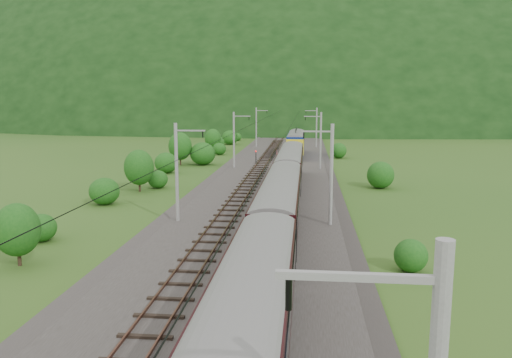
# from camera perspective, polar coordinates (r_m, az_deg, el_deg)

# --- Properties ---
(ground) EXTENTS (600.00, 600.00, 0.00)m
(ground) POSITION_cam_1_polar(r_m,az_deg,el_deg) (40.58, -0.37, -5.41)
(ground) COLOR #2F591B
(ground) RESTS_ON ground
(railbed) EXTENTS (14.00, 220.00, 0.30)m
(railbed) POSITION_cam_1_polar(r_m,az_deg,el_deg) (50.24, 0.86, -2.37)
(railbed) COLOR #38332D
(railbed) RESTS_ON ground
(track_left) EXTENTS (2.40, 220.00, 0.27)m
(track_left) POSITION_cam_1_polar(r_m,az_deg,el_deg) (50.45, -1.86, -2.06)
(track_left) COLOR brown
(track_left) RESTS_ON railbed
(track_right) EXTENTS (2.40, 220.00, 0.27)m
(track_right) POSITION_cam_1_polar(r_m,az_deg,el_deg) (50.05, 3.60, -2.17)
(track_right) COLOR brown
(track_right) RESTS_ON railbed
(catenary_left) EXTENTS (2.54, 192.28, 8.00)m
(catenary_left) POSITION_cam_1_polar(r_m,az_deg,el_deg) (72.01, -2.48, 4.65)
(catenary_left) COLOR gray
(catenary_left) RESTS_ON railbed
(catenary_right) EXTENTS (2.54, 192.28, 8.00)m
(catenary_right) POSITION_cam_1_polar(r_m,az_deg,el_deg) (71.29, 7.33, 4.54)
(catenary_right) COLOR gray
(catenary_right) RESTS_ON railbed
(overhead_wires) EXTENTS (4.83, 198.00, 0.03)m
(overhead_wires) POSITION_cam_1_polar(r_m,az_deg,el_deg) (49.31, 0.88, 5.57)
(overhead_wires) COLOR black
(overhead_wires) RESTS_ON ground
(mountain_main) EXTENTS (504.00, 360.00, 244.00)m
(mountain_main) POSITION_cam_1_polar(r_m,az_deg,el_deg) (299.23, 5.03, 7.25)
(mountain_main) COLOR black
(mountain_main) RESTS_ON ground
(mountain_ridge) EXTENTS (336.00, 280.00, 132.00)m
(mountain_ridge) POSITION_cam_1_polar(r_m,az_deg,el_deg) (361.22, -14.43, 7.34)
(mountain_ridge) COLOR black
(mountain_ridge) RESTS_ON ground
(train) EXTENTS (2.79, 133.19, 4.84)m
(train) POSITION_cam_1_polar(r_m,az_deg,el_deg) (25.97, 1.57, -6.24)
(train) COLOR black
(train) RESTS_ON ground
(hazard_post_near) EXTENTS (0.15, 0.15, 1.41)m
(hazard_post_near) POSITION_cam_1_polar(r_m,az_deg,el_deg) (84.69, 2.41, 2.97)
(hazard_post_near) COLOR red
(hazard_post_near) RESTS_ON railbed
(hazard_post_far) EXTENTS (0.14, 0.14, 1.35)m
(hazard_post_far) POSITION_cam_1_polar(r_m,az_deg,el_deg) (70.66, 2.91, 1.68)
(hazard_post_far) COLOR red
(hazard_post_far) RESTS_ON railbed
(signal) EXTENTS (0.21, 0.21, 1.91)m
(signal) POSITION_cam_1_polar(r_m,az_deg,el_deg) (77.16, -0.01, 2.67)
(signal) COLOR black
(signal) RESTS_ON railbed
(vegetation_left) EXTENTS (7.92, 145.62, 6.29)m
(vegetation_left) POSITION_cam_1_polar(r_m,az_deg,el_deg) (58.66, -12.20, 1.10)
(vegetation_left) COLOR #1A5215
(vegetation_left) RESTS_ON ground
(vegetation_right) EXTENTS (5.83, 90.84, 2.78)m
(vegetation_right) POSITION_cam_1_polar(r_m,az_deg,el_deg) (52.08, 14.00, -1.03)
(vegetation_right) COLOR #1A5215
(vegetation_right) RESTS_ON ground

